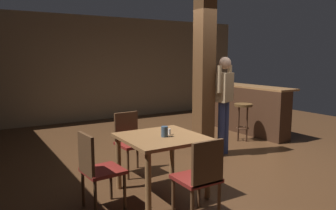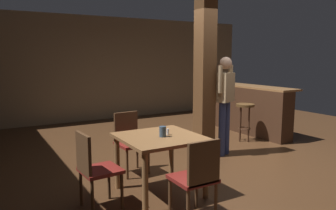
# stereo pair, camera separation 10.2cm
# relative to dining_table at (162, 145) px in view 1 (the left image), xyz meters

# --- Properties ---
(ground_plane) EXTENTS (10.80, 10.80, 0.00)m
(ground_plane) POSITION_rel_dining_table_xyz_m (1.63, 0.70, -0.62)
(ground_plane) COLOR #422816
(wall_back) EXTENTS (8.00, 0.10, 2.80)m
(wall_back) POSITION_rel_dining_table_xyz_m (1.63, 5.20, 0.78)
(wall_back) COLOR #756047
(wall_back) RESTS_ON ground_plane
(pillar) EXTENTS (0.28, 0.28, 2.80)m
(pillar) POSITION_rel_dining_table_xyz_m (1.43, 1.01, 0.78)
(pillar) COLOR brown
(pillar) RESTS_ON ground_plane
(dining_table) EXTENTS (0.97, 0.97, 0.74)m
(dining_table) POSITION_rel_dining_table_xyz_m (0.00, 0.00, 0.00)
(dining_table) COLOR brown
(dining_table) RESTS_ON ground_plane
(chair_north) EXTENTS (0.45, 0.45, 0.89)m
(chair_north) POSITION_rel_dining_table_xyz_m (-0.02, 0.90, -0.12)
(chair_north) COLOR maroon
(chair_north) RESTS_ON ground_plane
(chair_south) EXTENTS (0.42, 0.42, 0.89)m
(chair_south) POSITION_rel_dining_table_xyz_m (-0.03, -0.85, -0.12)
(chair_south) COLOR maroon
(chair_south) RESTS_ON ground_plane
(chair_west) EXTENTS (0.45, 0.45, 0.89)m
(chair_west) POSITION_rel_dining_table_xyz_m (-0.86, -0.04, -0.12)
(chair_west) COLOR maroon
(chair_west) RESTS_ON ground_plane
(napkin_cup) EXTENTS (0.09, 0.09, 0.13)m
(napkin_cup) POSITION_rel_dining_table_xyz_m (0.01, -0.05, 0.19)
(napkin_cup) COLOR #33475B
(napkin_cup) RESTS_ON dining_table
(salt_shaker) EXTENTS (0.03, 0.03, 0.08)m
(salt_shaker) POSITION_rel_dining_table_xyz_m (0.12, 0.01, 0.16)
(salt_shaker) COLOR silver
(salt_shaker) RESTS_ON dining_table
(standing_person) EXTENTS (0.46, 0.31, 1.72)m
(standing_person) POSITION_rel_dining_table_xyz_m (1.77, 0.87, 0.38)
(standing_person) COLOR tan
(standing_person) RESTS_ON ground_plane
(bar_counter) EXTENTS (0.56, 2.05, 1.08)m
(bar_counter) POSITION_rel_dining_table_xyz_m (3.35, 1.83, -0.08)
(bar_counter) COLOR brown
(bar_counter) RESTS_ON ground_plane
(bar_stool_near) EXTENTS (0.37, 0.37, 0.77)m
(bar_stool_near) POSITION_rel_dining_table_xyz_m (2.77, 1.41, -0.04)
(bar_stool_near) COLOR #4C3319
(bar_stool_near) RESTS_ON ground_plane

